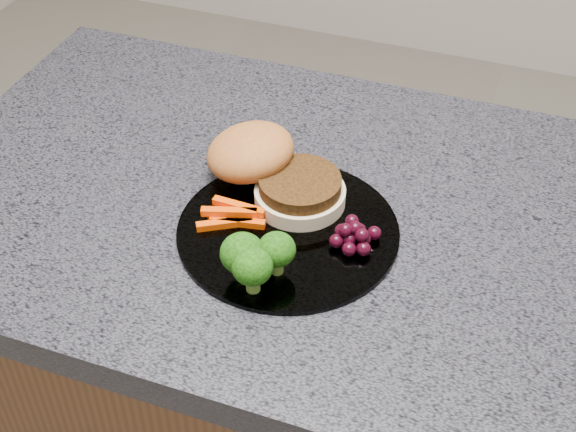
# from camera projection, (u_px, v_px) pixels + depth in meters

# --- Properties ---
(countertop) EXTENTS (1.20, 0.60, 0.04)m
(countertop) POSITION_uv_depth(u_px,v_px,m) (390.00, 237.00, 0.96)
(countertop) COLOR #44444D
(countertop) RESTS_ON island_cabinet
(plate) EXTENTS (0.26, 0.26, 0.01)m
(plate) POSITION_uv_depth(u_px,v_px,m) (288.00, 231.00, 0.94)
(plate) COLOR white
(plate) RESTS_ON countertop
(burger) EXTENTS (0.19, 0.15, 0.06)m
(burger) POSITION_uv_depth(u_px,v_px,m) (268.00, 169.00, 0.98)
(burger) COLOR beige
(burger) RESTS_ON plate
(carrot_sticks) EXTENTS (0.08, 0.06, 0.02)m
(carrot_sticks) POSITION_uv_depth(u_px,v_px,m) (233.00, 216.00, 0.94)
(carrot_sticks) COLOR #FE4A04
(carrot_sticks) RESTS_ON plate
(broccoli) EXTENTS (0.08, 0.08, 0.06)m
(broccoli) POSITION_uv_depth(u_px,v_px,m) (255.00, 257.00, 0.85)
(broccoli) COLOR olive
(broccoli) RESTS_ON plate
(grape_bunch) EXTENTS (0.05, 0.05, 0.03)m
(grape_bunch) POSITION_uv_depth(u_px,v_px,m) (354.00, 236.00, 0.91)
(grape_bunch) COLOR black
(grape_bunch) RESTS_ON plate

